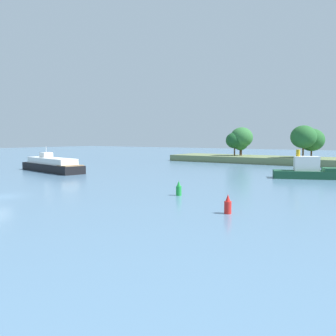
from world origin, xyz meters
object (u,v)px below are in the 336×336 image
object	(u,v)px
channel_buoy_red	(228,205)
channel_buoy_green	(179,189)
white_riverboat	(52,165)
tugboat	(309,171)

from	to	relation	value
channel_buoy_red	channel_buoy_green	bearing A→B (deg)	147.03
white_riverboat	channel_buoy_green	size ratio (longest dim) A/B	10.88
white_riverboat	channel_buoy_red	distance (m)	53.19
channel_buoy_red	channel_buoy_green	distance (m)	11.76
channel_buoy_red	tugboat	bearing A→B (deg)	91.65
tugboat	channel_buoy_red	xyz separation A→B (m)	(1.03, -35.67, -0.53)
channel_buoy_red	channel_buoy_green	size ratio (longest dim) A/B	1.00
tugboat	channel_buoy_green	size ratio (longest dim) A/B	6.54
tugboat	channel_buoy_green	distance (m)	30.59
white_riverboat	tugboat	bearing A→B (deg)	20.16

